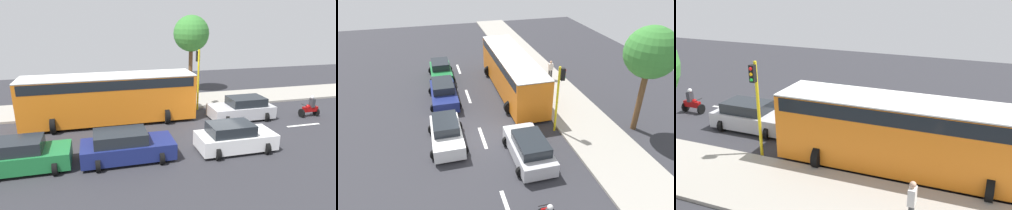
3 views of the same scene
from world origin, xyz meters
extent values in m
cube|color=#2D2D33|center=(0.00, 0.00, -0.05)|extent=(40.00, 60.00, 0.10)
cube|color=#9E998E|center=(7.00, 0.00, 0.07)|extent=(4.00, 60.00, 0.15)
cube|color=white|center=(0.00, -6.00, 0.01)|extent=(0.20, 2.40, 0.01)
cube|color=white|center=(0.00, 0.00, 0.01)|extent=(0.20, 2.40, 0.01)
cube|color=white|center=(0.00, 6.00, 0.01)|extent=(0.20, 2.40, 0.01)
cube|color=white|center=(-2.21, -0.02, 0.56)|extent=(1.79, 4.09, 0.80)
cube|color=#1E2328|center=(-2.21, 0.31, 1.24)|extent=(1.51, 2.29, 0.56)
cylinder|color=black|center=(-1.42, -1.37, 0.32)|extent=(0.64, 0.22, 0.64)
cylinder|color=black|center=(-3.00, -1.37, 0.32)|extent=(0.64, 0.22, 0.64)
cylinder|color=black|center=(-1.42, 1.33, 0.32)|extent=(0.64, 0.22, 0.64)
cylinder|color=black|center=(-3.00, 1.33, 0.32)|extent=(0.64, 0.22, 0.64)
cube|color=#B7B7BC|center=(2.17, -2.61, 0.56)|extent=(1.93, 4.31, 0.80)
cube|color=#1E2328|center=(2.17, -2.96, 1.24)|extent=(1.62, 2.41, 0.56)
cylinder|color=black|center=(1.32, -1.19, 0.32)|extent=(0.64, 0.22, 0.64)
cylinder|color=black|center=(3.02, -1.19, 0.32)|extent=(0.64, 0.22, 0.64)
cylinder|color=black|center=(1.32, -4.03, 0.32)|extent=(0.64, 0.22, 0.64)
cylinder|color=black|center=(3.02, -4.03, 0.32)|extent=(0.64, 0.22, 0.64)
cube|color=#1E7238|center=(-1.76, 10.23, 0.56)|extent=(1.78, 3.94, 0.80)
cylinder|color=black|center=(-0.98, 8.93, 0.32)|extent=(0.64, 0.22, 0.64)
cylinder|color=black|center=(-2.54, 8.93, 0.32)|extent=(0.64, 0.22, 0.64)
cube|color=navy|center=(-1.90, 5.58, 0.56)|extent=(1.86, 4.50, 0.80)
cube|color=#1E2328|center=(-1.90, 5.94, 1.24)|extent=(1.57, 2.52, 0.56)
cylinder|color=black|center=(-1.08, 4.09, 0.32)|extent=(0.64, 0.22, 0.64)
cylinder|color=black|center=(-2.72, 4.09, 0.32)|extent=(0.64, 0.22, 0.64)
cylinder|color=black|center=(-1.08, 7.07, 0.32)|extent=(0.64, 0.22, 0.64)
cylinder|color=black|center=(-2.72, 7.07, 0.32)|extent=(0.64, 0.22, 0.64)
cube|color=orange|center=(3.67, 6.04, 1.65)|extent=(2.50, 11.00, 2.90)
cube|color=black|center=(3.67, 6.04, 2.75)|extent=(2.52, 10.56, 0.60)
cube|color=white|center=(3.67, 6.04, 3.12)|extent=(2.50, 11.00, 0.08)
cylinder|color=black|center=(2.57, 9.56, 0.50)|extent=(1.00, 0.30, 1.00)
cylinder|color=black|center=(4.77, 9.56, 0.50)|extent=(1.00, 0.30, 1.00)
cylinder|color=black|center=(2.57, 2.52, 0.50)|extent=(1.00, 0.30, 1.00)
cylinder|color=black|center=(4.77, 2.52, 0.50)|extent=(1.00, 0.30, 1.00)
cylinder|color=black|center=(1.39, -6.89, 0.30)|extent=(0.60, 0.10, 0.60)
cylinder|color=black|center=(1.39, -8.09, 0.30)|extent=(0.60, 0.10, 0.60)
cube|color=#990C0C|center=(1.39, -7.54, 0.55)|extent=(0.28, 1.10, 0.36)
sphere|color=#990C0C|center=(1.39, -7.34, 0.73)|extent=(0.32, 0.32, 0.32)
cylinder|color=black|center=(1.39, -6.99, 0.90)|extent=(0.55, 0.04, 0.04)
cube|color=#333338|center=(1.39, -7.64, 1.00)|extent=(0.36, 0.24, 0.60)
sphere|color=silver|center=(1.39, -7.59, 1.40)|extent=(0.26, 0.26, 0.26)
cube|color=silver|center=(7.56, 7.21, 1.30)|extent=(0.40, 0.24, 0.60)
sphere|color=tan|center=(7.56, 7.21, 1.73)|extent=(0.22, 0.22, 0.22)
cylinder|color=yellow|center=(4.75, -0.41, 2.25)|extent=(0.14, 0.14, 4.50)
cube|color=black|center=(4.97, -0.41, 4.00)|extent=(0.24, 0.24, 0.76)
sphere|color=red|center=(5.09, -0.41, 4.24)|extent=(0.16, 0.16, 0.16)
sphere|color=#F2A50C|center=(5.09, -0.41, 4.00)|extent=(0.16, 0.16, 0.16)
sphere|color=green|center=(5.09, -0.41, 3.76)|extent=(0.16, 0.16, 0.16)
camera|label=1|loc=(-15.07, 6.90, 6.87)|focal=31.31mm
camera|label=2|loc=(-2.69, -15.67, 11.12)|focal=32.27mm
camera|label=3|loc=(18.22, 9.11, 8.12)|focal=40.79mm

